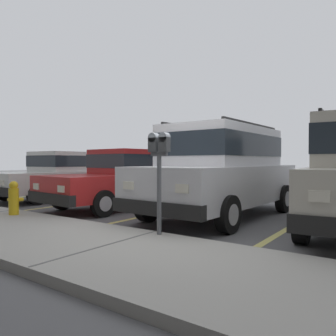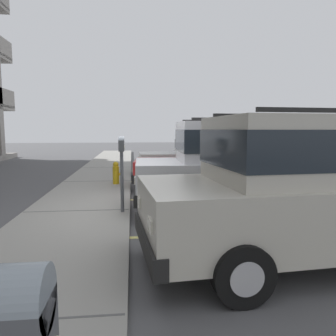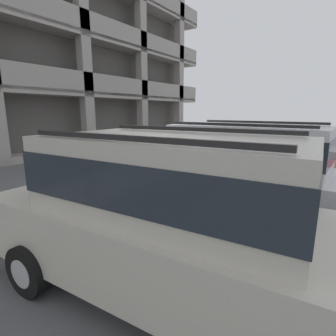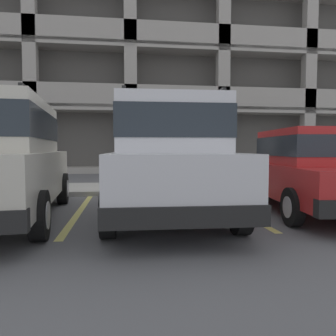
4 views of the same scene
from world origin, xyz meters
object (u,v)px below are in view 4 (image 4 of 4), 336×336
dark_hatchback (309,168)px  parking_meter_near (142,146)px  fire_hydrant (269,174)px  parking_garage (129,72)px  silver_suv (165,154)px

dark_hatchback → parking_meter_near: parking_meter_near is taller
fire_hydrant → parking_garage: bearing=106.6°
silver_suv → parking_meter_near: size_ratio=3.12×
parking_meter_near → fire_hydrant: (3.57, 0.30, -0.81)m
silver_suv → parking_garage: bearing=93.1°
silver_suv → dark_hatchback: (2.77, 0.05, -0.27)m
silver_suv → dark_hatchback: size_ratio=1.04×
silver_suv → parking_garage: size_ratio=0.15×
dark_hatchback → parking_meter_near: (-3.03, 2.61, 0.45)m
parking_garage → fire_hydrant: size_ratio=45.71×
parking_meter_near → dark_hatchback: bearing=-40.7°
parking_meter_near → fire_hydrant: bearing=4.8°
parking_garage → silver_suv: bearing=-88.5°
silver_suv → parking_garage: (-0.40, 15.43, 4.95)m
silver_suv → fire_hydrant: size_ratio=6.90×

